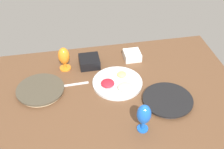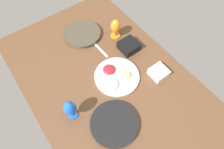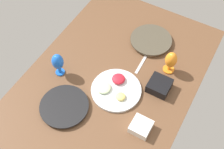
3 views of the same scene
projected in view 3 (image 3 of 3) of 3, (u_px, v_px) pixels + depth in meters
ground_plane at (110, 83)px, 190.38cm from camera, size 160.00×104.00×4.00cm
dinner_plate_left at (64, 106)px, 176.65cm from camera, size 29.89×29.89×2.50cm
dinner_plate_right at (151, 40)px, 207.05cm from camera, size 29.39×29.39×2.88cm
fruit_platter at (115, 89)px, 183.75cm from camera, size 31.75×31.75×4.96cm
hurricane_glass_orange at (171, 61)px, 186.13cm from camera, size 7.73×7.73×16.72cm
hurricane_glass_blue at (58, 62)px, 183.80cm from camera, size 7.68×7.68×17.74cm
square_bowl_white at (141, 126)px, 167.25cm from camera, size 11.45×11.45×5.35cm
square_bowl_black at (159, 85)px, 182.78cm from camera, size 13.56×13.56×6.33cm
fork_by_right_plate at (141, 64)px, 196.63cm from camera, size 18.05×2.44×0.60cm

